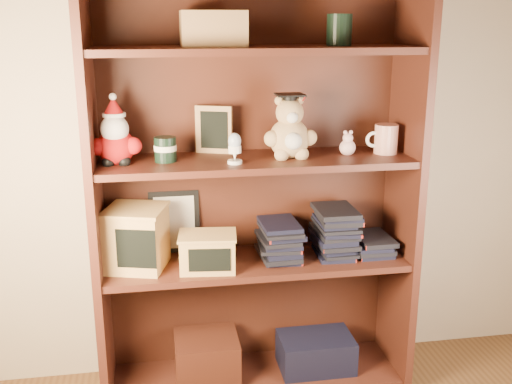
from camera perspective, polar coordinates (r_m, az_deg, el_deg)
room_envelope at (r=0.91m, az=17.01°, el=13.81°), size 3.04×3.04×2.51m
bookcase at (r=2.29m, az=-0.27°, el=-0.65°), size 1.20×0.35×1.60m
shelf_lower at (r=2.33m, az=0.00°, el=-6.69°), size 1.14×0.33×0.02m
shelf_upper at (r=2.21m, az=0.00°, el=2.93°), size 1.14×0.33×0.02m
santa_plush at (r=2.15m, az=-13.26°, el=5.05°), size 0.18×0.13×0.26m
teachers_tin at (r=2.16m, az=-8.63°, el=4.07°), size 0.08×0.08×0.09m
chalkboard_plaque at (r=2.28m, az=-4.03°, el=5.88°), size 0.14×0.10×0.18m
egg_cup at (r=2.11m, az=-2.04°, el=4.29°), size 0.05×0.05×0.11m
grad_teddy_bear at (r=2.20m, az=3.24°, el=5.64°), size 0.20×0.17×0.24m
pink_figurine at (r=2.28m, az=8.72°, el=4.42°), size 0.06×0.06×0.10m
teacher_mug at (r=2.33m, az=12.22°, el=4.96°), size 0.13×0.09×0.11m
certificate_frame at (r=2.38m, az=-7.77°, el=-2.83°), size 0.20×0.05×0.25m
treats_box at (r=2.26m, az=-11.29°, el=-4.27°), size 0.26×0.26×0.23m
pencils_box at (r=2.22m, az=-4.62°, el=-5.66°), size 0.23×0.17×0.14m
book_stack_left at (r=2.32m, az=2.32°, el=-4.61°), size 0.14×0.20×0.14m
book_stack_mid at (r=2.36m, az=7.60°, el=-3.71°), size 0.14×0.20×0.19m
book_stack_right at (r=2.43m, az=10.83°, el=-4.90°), size 0.14×0.20×0.06m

